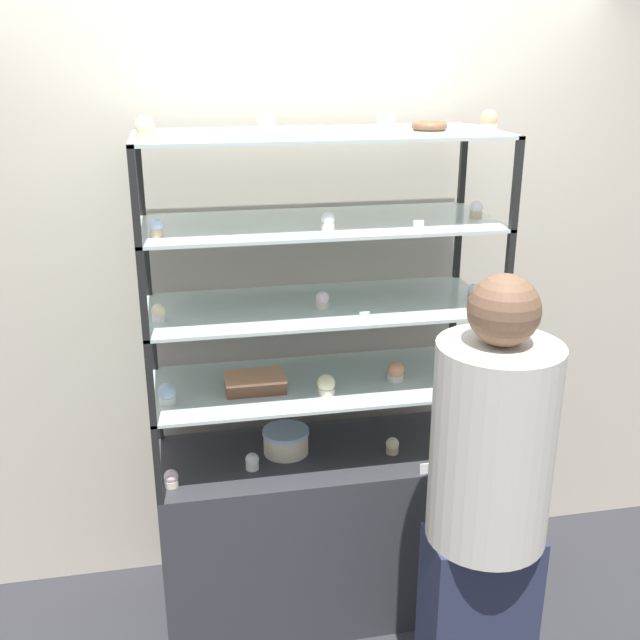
{
  "coord_description": "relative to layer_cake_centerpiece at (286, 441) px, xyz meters",
  "views": [
    {
      "loc": [
        -0.51,
        -2.62,
        2.26
      ],
      "look_at": [
        0.0,
        0.0,
        1.31
      ],
      "focal_mm": 42.0,
      "sensor_mm": 36.0,
      "label": 1
    }
  ],
  "objects": [
    {
      "name": "display_riser_top",
      "position": [
        0.14,
        -0.03,
        1.19
      ],
      "size": [
        1.29,
        0.52,
        0.32
      ],
      "color": "black",
      "rests_on": "display_riser_upper"
    },
    {
      "name": "donut_glazed",
      "position": [
        0.53,
        -0.03,
        1.23
      ],
      "size": [
        0.13,
        0.13,
        0.03
      ],
      "color": "brown",
      "rests_on": "display_riser_top"
    },
    {
      "name": "cupcake_14",
      "position": [
        -0.46,
        -0.15,
        1.25
      ],
      "size": [
        0.06,
        0.06,
        0.08
      ],
      "color": "#CCB28C",
      "rests_on": "display_riser_top"
    },
    {
      "name": "cupcake_12",
      "position": [
        0.14,
        -0.17,
        0.93
      ],
      "size": [
        0.05,
        0.05,
        0.06
      ],
      "color": "beige",
      "rests_on": "display_riser_upper"
    },
    {
      "name": "cupcake_3",
      "position": [
        0.72,
        -0.15,
        -0.02
      ],
      "size": [
        0.05,
        0.05,
        0.07
      ],
      "color": "beige",
      "rests_on": "display_base"
    },
    {
      "name": "cupcake_17",
      "position": [
        0.72,
        -0.12,
        1.25
      ],
      "size": [
        0.06,
        0.06,
        0.08
      ],
      "color": "beige",
      "rests_on": "display_riser_top"
    },
    {
      "name": "display_riser_middle",
      "position": [
        0.14,
        -0.03,
        0.56
      ],
      "size": [
        1.29,
        0.52,
        0.32
      ],
      "color": "black",
      "rests_on": "display_riser_lower"
    },
    {
      "name": "cupcake_7",
      "position": [
        0.72,
        -0.1,
        0.3
      ],
      "size": [
        0.07,
        0.07,
        0.08
      ],
      "color": "#CCB28C",
      "rests_on": "display_riser_lower"
    },
    {
      "name": "cupcake_11",
      "position": [
        -0.44,
        -0.15,
        0.93
      ],
      "size": [
        0.05,
        0.05,
        0.06
      ],
      "color": "#CCB28C",
      "rests_on": "display_riser_upper"
    },
    {
      "name": "cupcake_2",
      "position": [
        0.42,
        -0.09,
        -0.02
      ],
      "size": [
        0.05,
        0.05,
        0.07
      ],
      "color": "#CCB28C",
      "rests_on": "display_base"
    },
    {
      "name": "layer_cake_centerpiece",
      "position": [
        0.0,
        0.0,
        0.0
      ],
      "size": [
        0.19,
        0.19,
        0.1
      ],
      "color": "beige",
      "rests_on": "display_base"
    },
    {
      "name": "cupcake_0",
      "position": [
        -0.46,
        -0.17,
        -0.02
      ],
      "size": [
        0.05,
        0.05,
        0.07
      ],
      "color": "beige",
      "rests_on": "display_base"
    },
    {
      "name": "cupcake_15",
      "position": [
        -0.06,
        -0.09,
        1.25
      ],
      "size": [
        0.06,
        0.06,
        0.08
      ],
      "color": "white",
      "rests_on": "display_riser_top"
    },
    {
      "name": "display_riser_lower",
      "position": [
        0.14,
        -0.03,
        0.25
      ],
      "size": [
        1.29,
        0.52,
        0.32
      ],
      "color": "black",
      "rests_on": "display_base"
    },
    {
      "name": "cupcake_1",
      "position": [
        -0.15,
        -0.1,
        -0.02
      ],
      "size": [
        0.05,
        0.05,
        0.07
      ],
      "color": "white",
      "rests_on": "display_base"
    },
    {
      "name": "cupcake_16",
      "position": [
        0.34,
        -0.16,
        1.25
      ],
      "size": [
        0.06,
        0.06,
        0.08
      ],
      "color": "white",
      "rests_on": "display_riser_top"
    },
    {
      "name": "display_riser_upper",
      "position": [
        0.14,
        -0.03,
        0.88
      ],
      "size": [
        1.29,
        0.52,
        0.32
      ],
      "color": "black",
      "rests_on": "display_riser_middle"
    },
    {
      "name": "ground_plane",
      "position": [
        0.14,
        -0.03,
        -0.79
      ],
      "size": [
        20.0,
        20.0,
        0.0
      ],
      "primitive_type": "plane",
      "color": "#2D2D33"
    },
    {
      "name": "price_tag_3",
      "position": [
        0.43,
        -0.27,
        0.92
      ],
      "size": [
        0.04,
        0.0,
        0.04
      ],
      "color": "white",
      "rests_on": "display_riser_upper"
    },
    {
      "name": "cupcake_6",
      "position": [
        0.43,
        -0.08,
        0.3
      ],
      "size": [
        0.07,
        0.07,
        0.08
      ],
      "color": "white",
      "rests_on": "display_riser_lower"
    },
    {
      "name": "display_base",
      "position": [
        0.14,
        -0.03,
        -0.42
      ],
      "size": [
        1.29,
        0.52,
        0.74
      ],
      "color": "#333338",
      "rests_on": "ground_plane"
    },
    {
      "name": "cupcake_10",
      "position": [
        0.72,
        -0.09,
        0.61
      ],
      "size": [
        0.05,
        0.05,
        0.06
      ],
      "color": "beige",
      "rests_on": "display_riser_middle"
    },
    {
      "name": "cupcake_13",
      "position": [
        0.71,
        -0.08,
        0.93
      ],
      "size": [
        0.05,
        0.05,
        0.06
      ],
      "color": "#CCB28C",
      "rests_on": "display_riser_upper"
    },
    {
      "name": "cupcake_8",
      "position": [
        -0.46,
        -0.1,
        0.61
      ],
      "size": [
        0.05,
        0.05,
        0.06
      ],
      "color": "white",
      "rests_on": "display_riser_middle"
    },
    {
      "name": "price_tag_0",
      "position": [
        0.5,
        -0.27,
        -0.03
      ],
      "size": [
        0.04,
        0.0,
        0.04
      ],
      "color": "white",
      "rests_on": "display_base"
    },
    {
      "name": "customer_figure",
      "position": [
        0.55,
        -0.71,
        0.1
      ],
      "size": [
        0.39,
        0.39,
        1.66
      ],
      "color": "#282D47",
      "rests_on": "ground_plane"
    },
    {
      "name": "cupcake_9",
      "position": [
        0.13,
        -0.07,
        0.61
      ],
      "size": [
        0.05,
        0.05,
        0.06
      ],
      "color": "beige",
      "rests_on": "display_riser_middle"
    },
    {
      "name": "cupcake_4",
      "position": [
        -0.45,
        -0.11,
        0.3
      ],
      "size": [
        0.07,
        0.07,
        0.08
      ],
      "color": "white",
      "rests_on": "display_riser_lower"
    },
    {
      "name": "cupcake_5",
      "position": [
        0.13,
        -0.15,
        0.3
      ],
      "size": [
        0.07,
        0.07,
        0.08
      ],
      "color": "beige",
      "rests_on": "display_riser_lower"
    },
    {
      "name": "price_tag_4",
      "position": [
        0.07,
        -0.27,
        1.24
      ],
      "size": [
        0.04,
        0.0,
        0.04
      ],
      "color": "white",
      "rests_on": "display_riser_top"
    },
    {
      "name": "price_tag_2",
      "position": [
        0.25,
        -0.27,
        0.6
      ],
      "size": [
        0.04,
        0.0,
        0.04
      ],
      "color": "white",
      "rests_on": "display_riser_middle"
    },
    {
      "name": "price_tag_1",
      "position": [
        0.58,
        -0.27,
        0.29
      ],
      "size": [
        0.04,
        0.0,
        0.04
      ],
      "color": "white",
      "rests_on": "display_riser_lower"
    },
    {
      "name": "back_wall",
      "position": [
        0.14,
        0.38,
        0.51
      ],
      "size": [
        8.0,
        0.05,
        2.6
      ],
      "color": "beige",
      "rests_on": "ground_plane"
    },
    {
      "name": "sheet_cake_frosted",
      "position": [
        -0.12,
        -0.05,
        0.29
      ],
      "size": [
        0.23,
        0.15,
        0.06
      ],
      "color": "brown",
      "rests_on": "display_riser_lower"
    }
  ]
}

